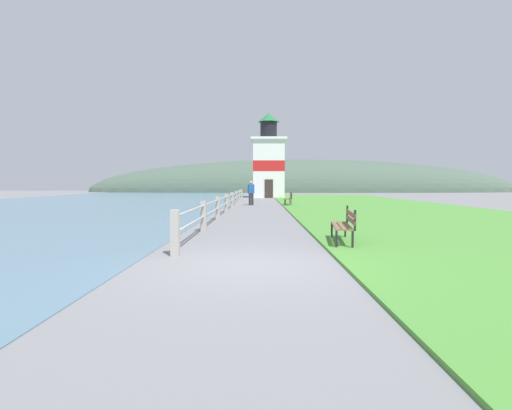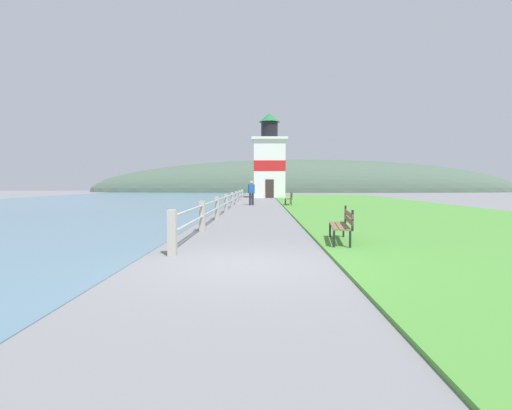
{
  "view_description": "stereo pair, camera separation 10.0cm",
  "coord_description": "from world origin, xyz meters",
  "px_view_note": "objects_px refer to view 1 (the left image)",
  "views": [
    {
      "loc": [
        0.19,
        -7.49,
        1.55
      ],
      "look_at": [
        -0.05,
        15.79,
        0.3
      ],
      "focal_mm": 28.0,
      "sensor_mm": 36.0,
      "label": 1
    },
    {
      "loc": [
        0.29,
        -7.49,
        1.55
      ],
      "look_at": [
        -0.05,
        15.79,
        0.3
      ],
      "focal_mm": 28.0,
      "sensor_mm": 36.0,
      "label": 2
    }
  ],
  "objects_px": {
    "park_bench_midway": "(289,198)",
    "person_strolling": "(251,192)",
    "lighthouse": "(269,163)",
    "park_bench_near": "(345,223)"
  },
  "relations": [
    {
      "from": "park_bench_midway",
      "to": "lighthouse",
      "type": "relative_size",
      "value": 0.21
    },
    {
      "from": "lighthouse",
      "to": "park_bench_near",
      "type": "bearing_deg",
      "value": -87.91
    },
    {
      "from": "park_bench_near",
      "to": "person_strolling",
      "type": "relative_size",
      "value": 1.13
    },
    {
      "from": "lighthouse",
      "to": "person_strolling",
      "type": "bearing_deg",
      "value": -95.7
    },
    {
      "from": "lighthouse",
      "to": "park_bench_midway",
      "type": "bearing_deg",
      "value": -86.06
    },
    {
      "from": "park_bench_midway",
      "to": "person_strolling",
      "type": "distance_m",
      "value": 2.75
    },
    {
      "from": "park_bench_midway",
      "to": "person_strolling",
      "type": "relative_size",
      "value": 1.11
    },
    {
      "from": "person_strolling",
      "to": "park_bench_near",
      "type": "bearing_deg",
      "value": 169.53
    },
    {
      "from": "park_bench_near",
      "to": "person_strolling",
      "type": "bearing_deg",
      "value": -74.36
    },
    {
      "from": "person_strolling",
      "to": "park_bench_midway",
      "type": "bearing_deg",
      "value": -117.64
    }
  ]
}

